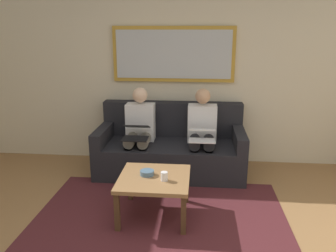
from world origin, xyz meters
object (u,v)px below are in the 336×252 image
at_px(person_left, 202,130).
at_px(laptop_white, 202,134).
at_px(laptop_black, 136,132).
at_px(coffee_table, 154,182).
at_px(bowl, 147,173).
at_px(framed_mirror, 173,54).
at_px(cup, 164,176).
at_px(couch, 171,148).
at_px(person_right, 139,128).

distance_m(person_left, laptop_white, 0.25).
height_order(laptop_white, laptop_black, laptop_black).
distance_m(person_left, laptop_black, 0.87).
xyz_separation_m(coffee_table, laptop_black, (0.35, -0.92, 0.25)).
xyz_separation_m(bowl, laptop_black, (0.27, -0.88, 0.17)).
relative_size(coffee_table, person_left, 0.63).
bearing_deg(laptop_black, coffee_table, 110.84).
bearing_deg(framed_mirror, laptop_white, 120.41).
height_order(cup, laptop_black, laptop_black).
relative_size(couch, bowl, 13.45).
relative_size(coffee_table, person_right, 0.63).
height_order(cup, bowl, cup).
bearing_deg(cup, coffee_table, -34.29).
bearing_deg(person_right, person_left, 180.00).
distance_m(laptop_white, person_right, 0.87).
relative_size(couch, person_left, 1.71).
relative_size(laptop_white, laptop_black, 0.85).
distance_m(person_right, laptop_black, 0.23).
relative_size(cup, laptop_white, 0.28).
bearing_deg(laptop_white, person_left, -90.00).
bearing_deg(couch, framed_mirror, -90.00).
xyz_separation_m(couch, person_left, (-0.42, 0.07, 0.30)).
relative_size(framed_mirror, person_left, 1.48).
relative_size(bowl, person_left, 0.13).
bearing_deg(bowl, framed_mirror, -95.31).
xyz_separation_m(person_left, person_right, (0.83, 0.00, 0.00)).
distance_m(cup, person_left, 1.29).
relative_size(cup, person_left, 0.08).
distance_m(coffee_table, bowl, 0.12).
xyz_separation_m(couch, laptop_white, (-0.42, 0.32, 0.31)).
bearing_deg(bowl, couch, -97.04).
height_order(coffee_table, person_right, person_right).
height_order(coffee_table, person_left, person_left).
xyz_separation_m(couch, person_right, (0.42, 0.07, 0.30)).
xyz_separation_m(coffee_table, bowl, (0.08, -0.04, 0.08)).
bearing_deg(bowl, person_left, -116.85).
bearing_deg(coffee_table, couch, -93.17).
bearing_deg(laptop_black, person_right, -90.00).
bearing_deg(cup, laptop_black, -65.10).
distance_m(couch, bowl, 1.20).
bearing_deg(person_left, bowl, 63.15).
xyz_separation_m(couch, coffee_table, (0.07, 1.22, 0.07)).
xyz_separation_m(coffee_table, person_right, (0.35, -1.15, 0.23)).
distance_m(framed_mirror, bowl, 1.91).
bearing_deg(person_left, cup, 73.12).
distance_m(coffee_table, person_right, 1.22).
bearing_deg(person_right, laptop_white, 163.12).
relative_size(couch, cup, 21.63).
xyz_separation_m(laptop_white, person_right, (0.83, -0.25, -0.02)).
xyz_separation_m(couch, laptop_black, (0.42, 0.30, 0.32)).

